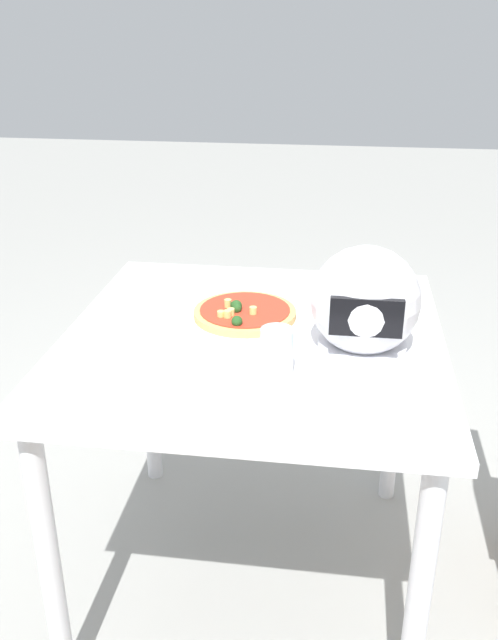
# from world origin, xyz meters

# --- Properties ---
(ground_plane) EXTENTS (14.00, 14.00, 0.00)m
(ground_plane) POSITION_xyz_m (0.00, 0.00, 0.00)
(ground_plane) COLOR #9E9E99
(dining_table) EXTENTS (0.91, 0.94, 0.76)m
(dining_table) POSITION_xyz_m (0.00, 0.00, 0.66)
(dining_table) COLOR white
(dining_table) RESTS_ON ground
(pizza_plate) EXTENTS (0.32, 0.32, 0.01)m
(pizza_plate) POSITION_xyz_m (0.03, -0.07, 0.77)
(pizza_plate) COLOR white
(pizza_plate) RESTS_ON dining_table
(pizza) EXTENTS (0.26, 0.26, 0.04)m
(pizza) POSITION_xyz_m (0.03, -0.07, 0.79)
(pizza) COLOR tan
(pizza) RESTS_ON pizza_plate
(motorcycle_helmet) EXTENTS (0.25, 0.25, 0.25)m
(motorcycle_helmet) POSITION_xyz_m (-0.26, 0.05, 0.88)
(motorcycle_helmet) COLOR silver
(motorcycle_helmet) RESTS_ON dining_table
(drinking_glass) EXTENTS (0.07, 0.07, 0.11)m
(drinking_glass) POSITION_xyz_m (-0.08, 0.21, 0.82)
(drinking_glass) COLOR silver
(drinking_glass) RESTS_ON dining_table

